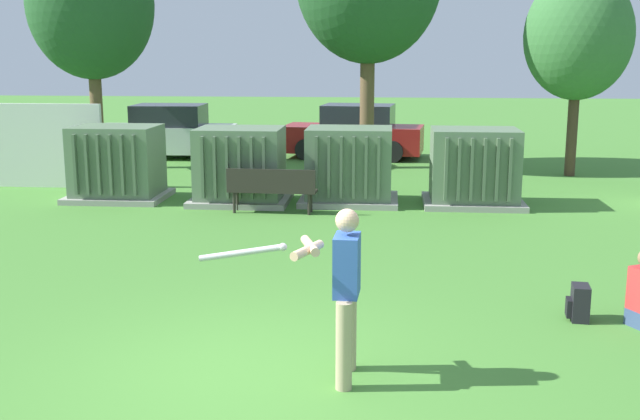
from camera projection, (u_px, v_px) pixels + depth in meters
ground_plane at (251, 375)px, 7.84m from camera, size 96.00×96.00×0.00m
fence_panel at (5, 145)px, 18.58m from camera, size 4.80×0.12×2.00m
transformer_west at (117, 164)px, 17.00m from camera, size 2.10×1.70×1.62m
transformer_mid_west at (240, 167)px, 16.61m from camera, size 2.10×1.70×1.62m
transformer_mid_east at (349, 166)px, 16.62m from camera, size 2.10×1.70×1.62m
transformer_east at (474, 168)px, 16.37m from camera, size 2.10×1.70×1.62m
park_bench at (272, 187)px, 15.55m from camera, size 1.81×0.46×0.92m
batter at (341, 285)px, 7.57m from camera, size 1.61×0.72×1.74m
backpack at (579, 303)px, 9.41m from camera, size 0.29×0.34×0.44m
tree_left at (91, 5)px, 20.85m from camera, size 3.38×3.38×6.47m
tree_center_right at (578, 37)px, 19.68m from camera, size 2.73×2.73×5.21m
parked_car_leftmost at (166, 133)px, 23.71m from camera, size 4.25×2.02×1.62m
parked_car_left_of_center at (354, 133)px, 23.69m from camera, size 4.36×2.26×1.62m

